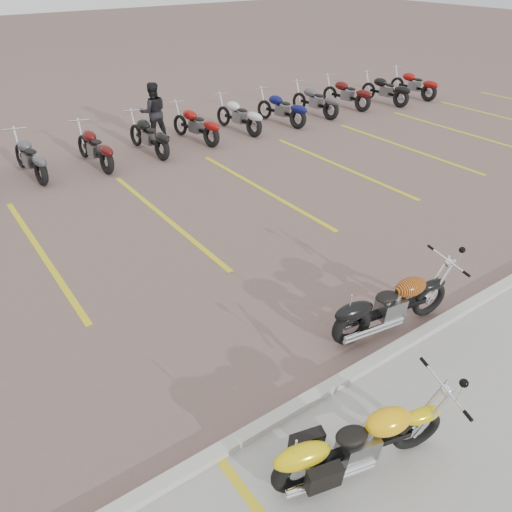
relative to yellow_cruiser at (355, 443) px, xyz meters
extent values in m
plane|color=brown|center=(1.11, 3.03, -0.44)|extent=(100.00, 100.00, 0.00)
cube|color=#ADAAA3|center=(1.11, 1.03, -0.38)|extent=(60.00, 0.18, 0.12)
torus|color=black|center=(0.79, -0.20, -0.13)|extent=(0.64, 0.26, 0.63)
torus|color=black|center=(-0.67, 0.17, -0.13)|extent=(0.69, 0.33, 0.67)
cube|color=black|center=(0.06, -0.01, -0.07)|extent=(1.25, 0.43, 0.10)
cube|color=slate|center=(0.01, 0.00, -0.01)|extent=(0.47, 0.38, 0.33)
ellipsoid|color=#F0AD0C|center=(0.32, -0.08, 0.28)|extent=(0.62, 0.44, 0.29)
ellipsoid|color=black|center=(-0.11, 0.03, 0.24)|extent=(0.43, 0.34, 0.12)
torus|color=black|center=(3.01, 1.36, -0.13)|extent=(0.64, 0.21, 0.63)
torus|color=black|center=(1.51, 1.59, -0.13)|extent=(0.69, 0.27, 0.67)
cube|color=black|center=(2.26, 1.48, -0.07)|extent=(1.27, 0.31, 0.10)
cube|color=slate|center=(2.21, 1.48, -0.01)|extent=(0.45, 0.35, 0.33)
ellipsoid|color=black|center=(2.53, 1.43, 0.28)|extent=(0.61, 0.40, 0.29)
ellipsoid|color=black|center=(2.09, 1.50, 0.24)|extent=(0.42, 0.31, 0.12)
imported|color=black|center=(3.33, 12.07, 0.44)|extent=(1.02, 0.89, 1.77)
camera|label=1|loc=(-3.01, -2.33, 4.69)|focal=35.00mm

